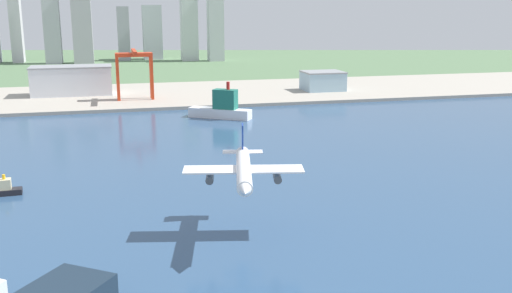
{
  "coord_description": "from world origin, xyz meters",
  "views": [
    {
      "loc": [
        -20.36,
        7.02,
        71.49
      ],
      "look_at": [
        18.04,
        158.77,
        34.23
      ],
      "focal_mm": 41.24,
      "sensor_mm": 36.0,
      "label": 1
    }
  ],
  "objects_px": {
    "port_crane_red": "(134,63)",
    "warehouse_annex": "(323,81)",
    "ferry_boat": "(222,108)",
    "warehouse_main": "(72,80)",
    "airplane_landing": "(244,170)"
  },
  "relations": [
    {
      "from": "port_crane_red",
      "to": "warehouse_annex",
      "type": "relative_size",
      "value": 1.15
    },
    {
      "from": "ferry_boat",
      "to": "port_crane_red",
      "type": "xyz_separation_m",
      "value": [
        -51.54,
        79.5,
        23.16
      ]
    },
    {
      "from": "airplane_landing",
      "to": "ferry_boat",
      "type": "bearing_deg",
      "value": 80.98
    },
    {
      "from": "airplane_landing",
      "to": "ferry_boat",
      "type": "relative_size",
      "value": 1.19
    },
    {
      "from": "warehouse_annex",
      "to": "ferry_boat",
      "type": "bearing_deg",
      "value": -138.27
    },
    {
      "from": "port_crane_red",
      "to": "warehouse_annex",
      "type": "distance_m",
      "value": 158.67
    },
    {
      "from": "warehouse_main",
      "to": "warehouse_annex",
      "type": "relative_size",
      "value": 1.89
    },
    {
      "from": "warehouse_main",
      "to": "airplane_landing",
      "type": "bearing_deg",
      "value": -78.15
    },
    {
      "from": "ferry_boat",
      "to": "port_crane_red",
      "type": "height_order",
      "value": "port_crane_red"
    },
    {
      "from": "warehouse_main",
      "to": "port_crane_red",
      "type": "bearing_deg",
      "value": -39.57
    },
    {
      "from": "airplane_landing",
      "to": "warehouse_main",
      "type": "relative_size",
      "value": 0.75
    },
    {
      "from": "ferry_boat",
      "to": "warehouse_main",
      "type": "bearing_deg",
      "value": 129.88
    },
    {
      "from": "warehouse_main",
      "to": "ferry_boat",
      "type": "bearing_deg",
      "value": -50.12
    },
    {
      "from": "ferry_boat",
      "to": "warehouse_annex",
      "type": "height_order",
      "value": "ferry_boat"
    },
    {
      "from": "warehouse_annex",
      "to": "airplane_landing",
      "type": "bearing_deg",
      "value": -114.88
    }
  ]
}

